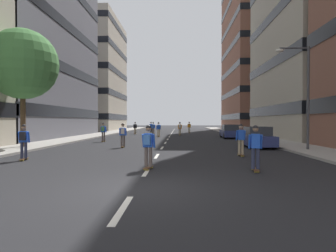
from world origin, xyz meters
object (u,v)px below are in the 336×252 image
Objects in this scene: skater_3 at (148,144)px; skater_6 at (123,134)px; skater_2 at (103,131)px; skater_8 at (189,127)px; skater_7 at (180,128)px; skater_10 at (151,127)px; skater_5 at (159,129)px; skater_11 at (135,127)px; skater_0 at (153,127)px; parked_car_mid at (257,138)px; street_tree_near at (23,64)px; skater_4 at (255,146)px; skater_1 at (241,138)px; streetlamp_right at (302,86)px; parked_car_near at (230,132)px; skater_9 at (24,140)px.

skater_6 is at bearing 106.47° from skater_3.
skater_2 and skater_8 have the same top height.
skater_6 and skater_7 have the same top height.
skater_10 is (-0.58, 27.64, -0.03)m from skater_6.
skater_5 is at bearing -80.35° from skater_10.
skater_0 is at bearing -32.75° from skater_11.
parked_car_mid is at bearing -81.09° from skater_8.
parked_car_mid is 26.67m from skater_8.
skater_6 is at bearing -101.85° from skater_8.
skater_11 is (4.46, 23.02, -4.87)m from street_tree_near.
skater_0 is at bearing 102.36° from skater_4.
skater_11 is (-9.41, 32.01, 0.03)m from skater_4.
skater_3 is 37.49m from skater_10.
parked_car_mid is 2.47× the size of skater_4.
streetlamp_right is at bearing 31.47° from skater_1.
skater_3 is at bearing -69.59° from skater_2.
skater_11 is at bearing 99.39° from skater_3.
parked_car_mid is 4.94m from streetlamp_right.
skater_10 is at bearing 110.96° from parked_car_mid.
skater_3 is at bearing -107.34° from parked_car_near.
skater_11 is at bearing 79.03° from street_tree_near.
skater_7 is at bearing 106.88° from parked_car_mid.
skater_3 is at bearing -92.52° from skater_7.
skater_0 is 20.22m from skater_6.
skater_11 is at bearing 120.40° from streetlamp_right.
skater_0 and skater_5 have the same top height.
skater_9 is at bearing 158.84° from skater_3.
skater_5 and skater_7 have the same top height.
skater_6 is at bearing -63.50° from skater_2.
skater_2 is 6.55m from skater_6.
street_tree_near is 13.90m from skater_3.
skater_8 is at bearing 102.03° from streetlamp_right.
skater_1 is at bearing -97.48° from parked_car_near.
streetlamp_right is 3.65× the size of skater_8.
street_tree_near is 18.84m from streetlamp_right.
skater_7 and skater_10 have the same top height.
parked_car_near and parked_car_mid have the same top height.
streetlamp_right is 12.49m from skater_6.
parked_car_near is 2.47× the size of skater_5.
street_tree_near is 8.45m from skater_6.
streetlamp_right is at bearing -53.79° from parked_car_mid.
skater_1 is 11.25m from skater_9.
skater_7 is at bearing 87.48° from skater_3.
skater_1 and skater_3 have the same top height.
skater_11 is at bearing 110.09° from skater_1.
skater_8 is at bearing -6.56° from skater_10.
parked_car_near is 2.47× the size of skater_4.
parked_car_near is 11.89m from parked_car_mid.
skater_1 is 31.94m from skater_8.
skater_8 is (-1.39, 36.92, 0.00)m from skater_4.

